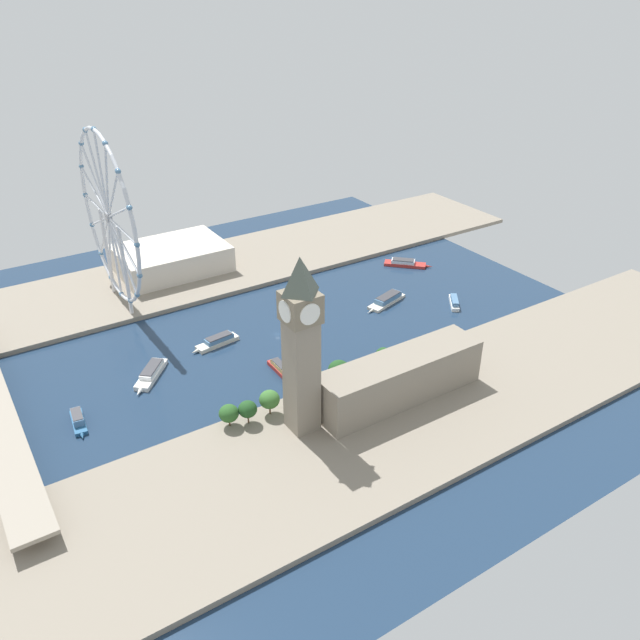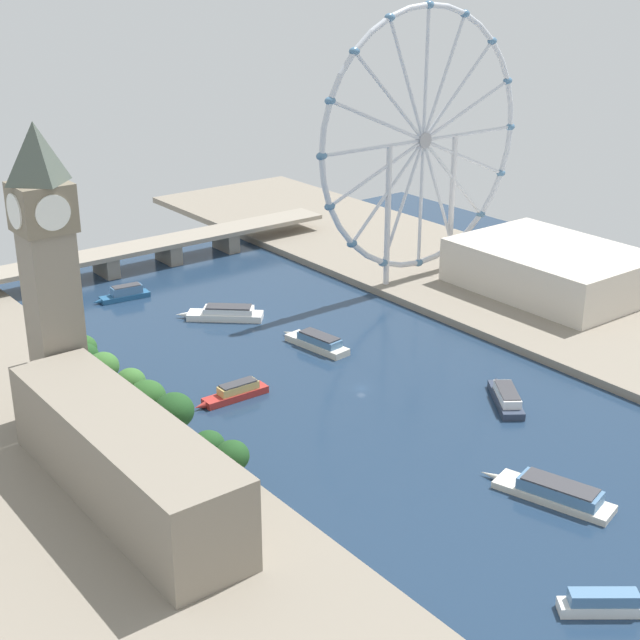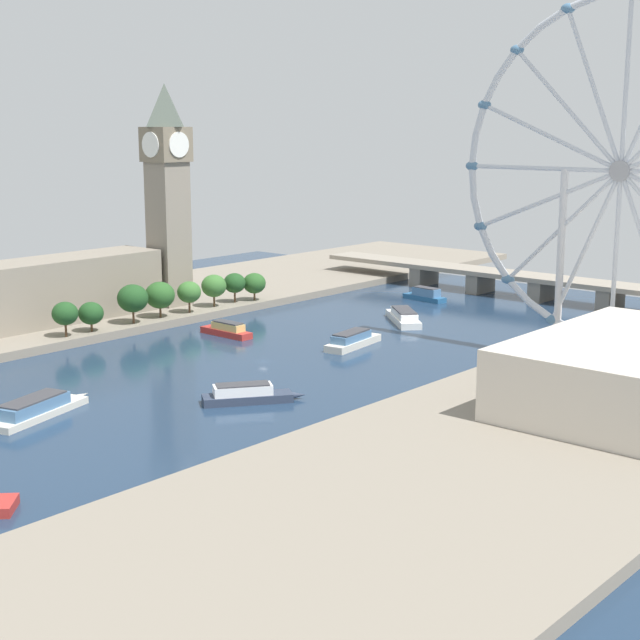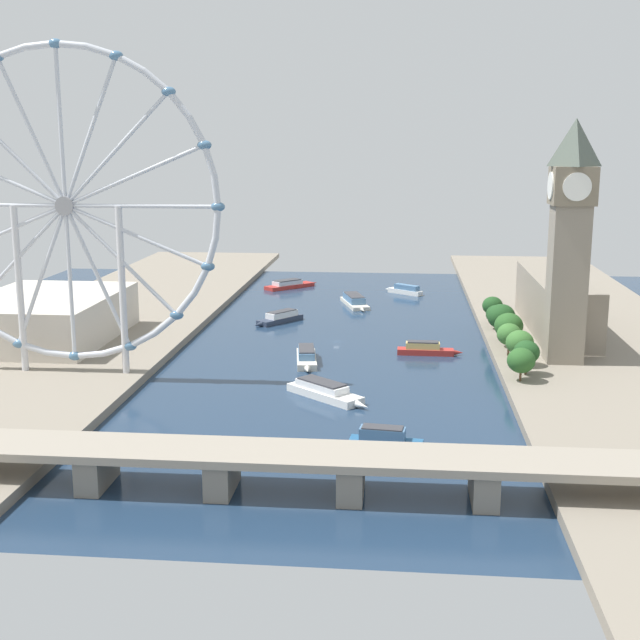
{
  "view_description": "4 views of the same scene",
  "coord_description": "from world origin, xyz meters",
  "px_view_note": "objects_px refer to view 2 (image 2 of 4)",
  "views": [
    {
      "loc": [
        -292.98,
        158.43,
        193.97
      ],
      "look_at": [
        -20.13,
        -17.77,
        14.06
      ],
      "focal_mm": 35.73,
      "sensor_mm": 36.0,
      "label": 1
    },
    {
      "loc": [
        -176.26,
        -207.54,
        131.24
      ],
      "look_at": [
        2.57,
        25.47,
        15.35
      ],
      "focal_mm": 51.9,
      "sensor_mm": 36.0,
      "label": 2
    },
    {
      "loc": [
        211.04,
        -214.63,
        75.5
      ],
      "look_at": [
        0.2,
        27.83,
        9.33
      ],
      "focal_mm": 53.92,
      "sensor_mm": 36.0,
      "label": 3
    },
    {
      "loc": [
        -26.05,
        343.03,
        82.13
      ],
      "look_at": [
        2.18,
        50.2,
        19.82
      ],
      "focal_mm": 47.17,
      "sensor_mm": 36.0,
      "label": 4
    }
  ],
  "objects_px": {
    "tour_boat_7": "(609,604)",
    "ferris_wheel": "(423,142)",
    "river_bridge": "(137,251)",
    "tour_boat_0": "(317,342)",
    "tour_boat_4": "(225,314)",
    "tour_boat_3": "(555,493)",
    "clock_tower": "(49,271)",
    "riverside_hall": "(551,269)",
    "tour_boat_5": "(506,397)",
    "parliament_block": "(123,459)",
    "tour_boat_6": "(235,393)",
    "tour_boat_1": "(125,294)"
  },
  "relations": [
    {
      "from": "tour_boat_7",
      "to": "ferris_wheel",
      "type": "bearing_deg",
      "value": 94.96
    },
    {
      "from": "ferris_wheel",
      "to": "river_bridge",
      "type": "bearing_deg",
      "value": 134.06
    },
    {
      "from": "tour_boat_0",
      "to": "tour_boat_4",
      "type": "height_order",
      "value": "tour_boat_0"
    },
    {
      "from": "ferris_wheel",
      "to": "tour_boat_0",
      "type": "height_order",
      "value": "ferris_wheel"
    },
    {
      "from": "river_bridge",
      "to": "tour_boat_3",
      "type": "relative_size",
      "value": 5.38
    },
    {
      "from": "tour_boat_4",
      "to": "clock_tower",
      "type": "bearing_deg",
      "value": 69.44
    },
    {
      "from": "clock_tower",
      "to": "tour_boat_7",
      "type": "height_order",
      "value": "clock_tower"
    },
    {
      "from": "ferris_wheel",
      "to": "tour_boat_3",
      "type": "bearing_deg",
      "value": -121.38
    },
    {
      "from": "riverside_hall",
      "to": "tour_boat_0",
      "type": "bearing_deg",
      "value": 171.84
    },
    {
      "from": "riverside_hall",
      "to": "tour_boat_5",
      "type": "distance_m",
      "value": 104.98
    },
    {
      "from": "riverside_hall",
      "to": "tour_boat_3",
      "type": "bearing_deg",
      "value": -139.94
    },
    {
      "from": "tour_boat_5",
      "to": "parliament_block",
      "type": "bearing_deg",
      "value": 117.87
    },
    {
      "from": "tour_boat_3",
      "to": "tour_boat_7",
      "type": "distance_m",
      "value": 43.92
    },
    {
      "from": "tour_boat_3",
      "to": "tour_boat_4",
      "type": "height_order",
      "value": "tour_boat_4"
    },
    {
      "from": "ferris_wheel",
      "to": "tour_boat_6",
      "type": "bearing_deg",
      "value": -158.9
    },
    {
      "from": "clock_tower",
      "to": "river_bridge",
      "type": "xyz_separation_m",
      "value": [
        86.42,
        121.67,
        -40.7
      ]
    },
    {
      "from": "clock_tower",
      "to": "tour_boat_6",
      "type": "xyz_separation_m",
      "value": [
        49.61,
        -16.47,
        -46.51
      ]
    },
    {
      "from": "clock_tower",
      "to": "ferris_wheel",
      "type": "height_order",
      "value": "ferris_wheel"
    },
    {
      "from": "tour_boat_0",
      "to": "tour_boat_5",
      "type": "distance_m",
      "value": 74.22
    },
    {
      "from": "tour_boat_0",
      "to": "tour_boat_4",
      "type": "relative_size",
      "value": 1.07
    },
    {
      "from": "ferris_wheel",
      "to": "river_bridge",
      "type": "relative_size",
      "value": 0.57
    },
    {
      "from": "riverside_hall",
      "to": "river_bridge",
      "type": "bearing_deg",
      "value": 130.66
    },
    {
      "from": "parliament_block",
      "to": "tour_boat_3",
      "type": "xyz_separation_m",
      "value": [
        89.89,
        -63.36,
        -12.49
      ]
    },
    {
      "from": "river_bridge",
      "to": "tour_boat_6",
      "type": "distance_m",
      "value": 143.08
    },
    {
      "from": "ferris_wheel",
      "to": "tour_boat_4",
      "type": "relative_size",
      "value": 3.88
    },
    {
      "from": "tour_boat_1",
      "to": "tour_boat_3",
      "type": "relative_size",
      "value": 0.66
    },
    {
      "from": "ferris_wheel",
      "to": "riverside_hall",
      "type": "height_order",
      "value": "ferris_wheel"
    },
    {
      "from": "tour_boat_5",
      "to": "riverside_hall",
      "type": "bearing_deg",
      "value": -21.65
    },
    {
      "from": "parliament_block",
      "to": "tour_boat_1",
      "type": "xyz_separation_m",
      "value": [
        69.83,
        141.87,
        -12.39
      ]
    },
    {
      "from": "clock_tower",
      "to": "tour_boat_4",
      "type": "bearing_deg",
      "value": 27.95
    },
    {
      "from": "tour_boat_1",
      "to": "tour_boat_4",
      "type": "relative_size",
      "value": 0.82
    },
    {
      "from": "clock_tower",
      "to": "river_bridge",
      "type": "height_order",
      "value": "clock_tower"
    },
    {
      "from": "ferris_wheel",
      "to": "tour_boat_7",
      "type": "xyz_separation_m",
      "value": [
        -116.2,
        -183.54,
        -58.3
      ]
    },
    {
      "from": "parliament_block",
      "to": "tour_boat_5",
      "type": "xyz_separation_m",
      "value": [
        122.08,
        -17.7,
        -12.56
      ]
    },
    {
      "from": "river_bridge",
      "to": "tour_boat_7",
      "type": "height_order",
      "value": "river_bridge"
    },
    {
      "from": "tour_boat_6",
      "to": "riverside_hall",
      "type": "bearing_deg",
      "value": -178.68
    },
    {
      "from": "tour_boat_4",
      "to": "tour_boat_6",
      "type": "height_order",
      "value": "tour_boat_4"
    },
    {
      "from": "river_bridge",
      "to": "tour_boat_5",
      "type": "relative_size",
      "value": 7.55
    },
    {
      "from": "parliament_block",
      "to": "tour_boat_0",
      "type": "distance_m",
      "value": 115.63
    },
    {
      "from": "riverside_hall",
      "to": "tour_boat_0",
      "type": "xyz_separation_m",
      "value": [
        -108.84,
        15.62,
        -9.81
      ]
    },
    {
      "from": "river_bridge",
      "to": "tour_boat_7",
      "type": "xyz_separation_m",
      "value": [
        -28.87,
        -273.79,
        -5.73
      ]
    },
    {
      "from": "ferris_wheel",
      "to": "tour_boat_3",
      "type": "height_order",
      "value": "ferris_wheel"
    },
    {
      "from": "tour_boat_7",
      "to": "parliament_block",
      "type": "bearing_deg",
      "value": 160.22
    },
    {
      "from": "clock_tower",
      "to": "tour_boat_7",
      "type": "distance_m",
      "value": 169.14
    },
    {
      "from": "river_bridge",
      "to": "parliament_block",
      "type": "bearing_deg",
      "value": -117.96
    },
    {
      "from": "tour_boat_0",
      "to": "clock_tower",
      "type": "bearing_deg",
      "value": 82.59
    },
    {
      "from": "riverside_hall",
      "to": "river_bridge",
      "type": "height_order",
      "value": "riverside_hall"
    },
    {
      "from": "parliament_block",
      "to": "tour_boat_4",
      "type": "xyz_separation_m",
      "value": [
        90.58,
        97.91,
        -12.52
      ]
    },
    {
      "from": "river_bridge",
      "to": "tour_boat_0",
      "type": "distance_m",
      "value": 121.74
    },
    {
      "from": "river_bridge",
      "to": "tour_boat_3",
      "type": "height_order",
      "value": "river_bridge"
    }
  ]
}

